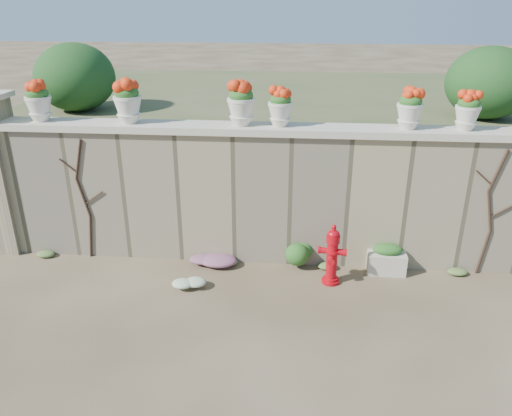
# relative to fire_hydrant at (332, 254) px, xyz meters

# --- Properties ---
(ground) EXTENTS (80.00, 80.00, 0.00)m
(ground) POSITION_rel_fire_hydrant_xyz_m (-1.03, -1.13, -0.45)
(ground) COLOR #473723
(ground) RESTS_ON ground
(stone_wall) EXTENTS (8.00, 0.40, 2.00)m
(stone_wall) POSITION_rel_fire_hydrant_xyz_m (-1.03, 0.67, 0.55)
(stone_wall) COLOR gray
(stone_wall) RESTS_ON ground
(wall_cap) EXTENTS (8.10, 0.52, 0.10)m
(wall_cap) POSITION_rel_fire_hydrant_xyz_m (-1.03, 0.67, 1.60)
(wall_cap) COLOR beige
(wall_cap) RESTS_ON stone_wall
(raised_fill) EXTENTS (9.00, 6.00, 2.00)m
(raised_fill) POSITION_rel_fire_hydrant_xyz_m (-1.03, 3.87, 0.55)
(raised_fill) COLOR #384C23
(raised_fill) RESTS_ON ground
(back_shrub_left) EXTENTS (1.30, 1.30, 1.10)m
(back_shrub_left) POSITION_rel_fire_hydrant_xyz_m (-4.23, 1.87, 2.10)
(back_shrub_left) COLOR #143814
(back_shrub_left) RESTS_ON raised_fill
(back_shrub_right) EXTENTS (1.30, 1.30, 1.10)m
(back_shrub_right) POSITION_rel_fire_hydrant_xyz_m (2.37, 1.87, 2.10)
(back_shrub_right) COLOR #143814
(back_shrub_right) RESTS_ON raised_fill
(vine_left) EXTENTS (0.60, 0.04, 1.91)m
(vine_left) POSITION_rel_fire_hydrant_xyz_m (-3.70, 0.45, 0.54)
(vine_left) COLOR black
(vine_left) RESTS_ON ground
(vine_right) EXTENTS (0.60, 0.04, 1.91)m
(vine_right) POSITION_rel_fire_hydrant_xyz_m (2.20, 0.45, 0.54)
(vine_right) COLOR black
(vine_right) RESTS_ON ground
(fire_hydrant) EXTENTS (0.39, 0.28, 0.90)m
(fire_hydrant) POSITION_rel_fire_hydrant_xyz_m (0.00, 0.00, 0.00)
(fire_hydrant) COLOR #B30610
(fire_hydrant) RESTS_ON ground
(planter_box) EXTENTS (0.56, 0.33, 0.46)m
(planter_box) POSITION_rel_fire_hydrant_xyz_m (0.83, 0.37, -0.24)
(planter_box) COLOR beige
(planter_box) RESTS_ON ground
(green_shrub) EXTENTS (0.56, 0.51, 0.53)m
(green_shrub) POSITION_rel_fire_hydrant_xyz_m (-0.41, 0.42, -0.19)
(green_shrub) COLOR #1E5119
(green_shrub) RESTS_ON ground
(magenta_clump) EXTENTS (0.78, 0.52, 0.21)m
(magenta_clump) POSITION_rel_fire_hydrant_xyz_m (-1.75, 0.36, -0.35)
(magenta_clump) COLOR #B52492
(magenta_clump) RESTS_ON ground
(white_flowers) EXTENTS (0.57, 0.45, 0.20)m
(white_flowers) POSITION_rel_fire_hydrant_xyz_m (-2.01, -0.32, -0.35)
(white_flowers) COLOR white
(white_flowers) RESTS_ON ground
(urn_pot_0) EXTENTS (0.37, 0.37, 0.58)m
(urn_pot_0) POSITION_rel_fire_hydrant_xyz_m (-4.28, 0.67, 1.93)
(urn_pot_0) COLOR beige
(urn_pot_0) RESTS_ON wall_cap
(urn_pot_1) EXTENTS (0.40, 0.40, 0.62)m
(urn_pot_1) POSITION_rel_fire_hydrant_xyz_m (-2.96, 0.67, 1.95)
(urn_pot_1) COLOR beige
(urn_pot_1) RESTS_ON wall_cap
(urn_pot_2) EXTENTS (0.39, 0.39, 0.61)m
(urn_pot_2) POSITION_rel_fire_hydrant_xyz_m (-1.34, 0.67, 1.95)
(urn_pot_2) COLOR beige
(urn_pot_2) RESTS_ON wall_cap
(urn_pot_3) EXTENTS (0.34, 0.34, 0.54)m
(urn_pot_3) POSITION_rel_fire_hydrant_xyz_m (-0.79, 0.67, 1.91)
(urn_pot_3) COLOR beige
(urn_pot_3) RESTS_ON wall_cap
(urn_pot_4) EXTENTS (0.35, 0.35, 0.55)m
(urn_pot_4) POSITION_rel_fire_hydrant_xyz_m (0.97, 0.67, 1.92)
(urn_pot_4) COLOR beige
(urn_pot_4) RESTS_ON wall_cap
(urn_pot_5) EXTENTS (0.34, 0.34, 0.53)m
(urn_pot_5) POSITION_rel_fire_hydrant_xyz_m (1.73, 0.67, 1.91)
(urn_pot_5) COLOR beige
(urn_pot_5) RESTS_ON wall_cap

